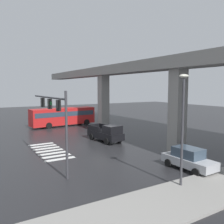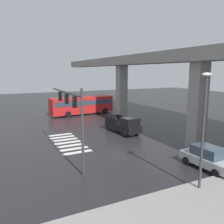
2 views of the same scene
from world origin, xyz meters
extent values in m
plane|color=#232326|center=(0.00, 0.00, 0.00)|extent=(120.00, 120.00, 0.00)
cube|color=silver|center=(-3.30, -6.41, 0.01)|extent=(0.55, 2.80, 0.01)
cube|color=silver|center=(-2.20, -6.41, 0.01)|extent=(0.55, 2.80, 0.01)
cube|color=silver|center=(-1.10, -6.41, 0.01)|extent=(0.55, 2.80, 0.01)
cube|color=silver|center=(0.00, -6.41, 0.01)|extent=(0.55, 2.80, 0.01)
cube|color=silver|center=(1.10, -6.41, 0.01)|extent=(0.55, 2.80, 0.01)
cube|color=silver|center=(2.20, -6.41, 0.01)|extent=(0.55, 2.80, 0.01)
cube|color=silver|center=(3.30, -6.41, 0.01)|extent=(0.55, 2.80, 0.01)
cube|color=gray|center=(0.00, 3.94, 8.77)|extent=(57.91, 2.36, 1.20)
cube|color=gray|center=(-7.34, 3.94, 4.09)|extent=(1.30, 1.30, 8.17)
cube|color=gray|center=(7.34, 3.94, 4.09)|extent=(1.30, 1.30, 8.17)
cube|color=black|center=(-0.98, 0.64, 0.78)|extent=(5.28, 2.44, 0.80)
cube|color=black|center=(0.46, 0.80, 1.63)|extent=(1.88, 1.92, 0.90)
cube|color=#3F5160|center=(0.92, 0.85, 1.63)|extent=(0.28, 1.67, 0.77)
cube|color=black|center=(-2.22, 1.38, 1.48)|extent=(2.65, 0.39, 0.60)
cube|color=black|center=(-2.03, -0.35, 1.48)|extent=(2.65, 0.39, 0.60)
cube|color=black|center=(-3.47, 0.37, 1.48)|extent=(0.29, 1.75, 0.60)
cylinder|color=black|center=(0.49, 1.71, 0.38)|extent=(0.79, 0.36, 0.76)
cylinder|color=black|center=(0.69, -0.09, 0.38)|extent=(0.79, 0.36, 0.76)
cylinder|color=black|center=(-2.65, 1.36, 0.38)|extent=(0.79, 0.36, 0.76)
cylinder|color=black|center=(-2.46, -0.43, 0.38)|extent=(0.79, 0.36, 0.76)
cube|color=red|center=(-14.64, 0.22, 1.64)|extent=(3.40, 10.97, 2.70)
cube|color=#2D3D4C|center=(-14.64, 0.22, 2.11)|extent=(3.39, 10.44, 0.76)
cube|color=#2D3D4C|center=(-15.09, 5.56, 1.98)|extent=(2.25, 0.27, 1.49)
cylinder|color=black|center=(-16.18, 3.88, 0.48)|extent=(0.43, 0.99, 0.96)
cylinder|color=black|center=(-13.74, 4.09, 0.48)|extent=(0.43, 0.99, 0.96)
cylinder|color=black|center=(-15.62, -2.84, 0.48)|extent=(0.43, 0.99, 0.96)
cylinder|color=black|center=(-13.17, -2.64, 0.48)|extent=(0.43, 0.99, 0.96)
cube|color=#A8AAAF|center=(11.11, 1.40, 0.64)|extent=(4.37, 1.95, 0.64)
cube|color=#384756|center=(11.01, 1.40, 1.34)|extent=(2.30, 1.59, 0.76)
cylinder|color=black|center=(12.41, 2.32, 0.32)|extent=(0.65, 0.27, 0.64)
cylinder|color=black|center=(12.48, 0.60, 0.32)|extent=(0.65, 0.27, 0.64)
cylinder|color=black|center=(9.74, 2.21, 0.32)|extent=(0.65, 0.27, 0.64)
cylinder|color=black|center=(9.82, 0.48, 0.32)|extent=(0.65, 0.27, 0.64)
cylinder|color=#38383D|center=(8.10, -7.49, 3.10)|extent=(0.18, 0.18, 6.20)
cylinder|color=#38383D|center=(3.80, -7.49, 5.60)|extent=(8.60, 0.14, 0.14)
cube|color=black|center=(6.50, -7.49, 5.08)|extent=(0.24, 0.32, 0.84)
sphere|color=red|center=(6.50, -7.49, 5.34)|extent=(0.17, 0.17, 0.17)
cube|color=black|center=(4.30, -7.49, 5.08)|extent=(0.24, 0.32, 0.84)
sphere|color=red|center=(4.30, -7.49, 5.34)|extent=(0.17, 0.17, 0.17)
cube|color=black|center=(2.10, -7.49, 5.08)|extent=(0.24, 0.32, 0.84)
sphere|color=red|center=(2.10, -7.49, 5.34)|extent=(0.17, 0.17, 0.17)
cube|color=#19722D|center=(4.21, -7.49, 5.15)|extent=(1.10, 0.04, 0.28)
cylinder|color=#38383D|center=(13.20, -1.71, 3.50)|extent=(0.16, 0.16, 7.00)
ellipsoid|color=beige|center=(13.20, -1.71, 7.12)|extent=(0.44, 0.70, 0.24)
camera|label=1|loc=(23.68, -13.15, 6.41)|focal=38.38mm
camera|label=2|loc=(22.85, -12.50, 7.30)|focal=37.29mm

